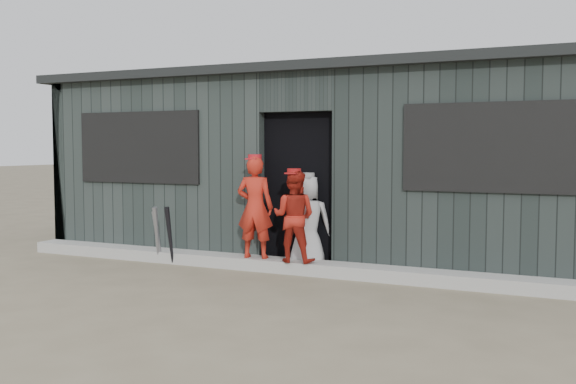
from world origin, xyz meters
The scene contains 9 objects.
ground centered at (0.00, 0.00, 0.00)m, with size 80.00×80.00×0.00m, color #6A5F49.
curb centered at (0.00, 1.82, 0.07)m, with size 8.00×0.36×0.15m, color #9A9A95.
bat_left centered at (-1.82, 1.60, 0.38)m, with size 0.07×0.07×0.77m, color gray.
bat_mid centered at (-1.83, 1.63, 0.35)m, with size 0.07×0.07×0.70m, color gray.
bat_right centered at (-1.61, 1.58, 0.39)m, with size 0.07×0.07×0.78m, color black.
player_red_left centered at (-0.45, 1.78, 0.79)m, with size 0.47×0.31×1.29m, color red.
player_red_right centered at (0.11, 1.73, 0.71)m, with size 0.54×0.42×1.12m, color #9F1E13.
player_grey_back centered at (0.16, 2.04, 0.60)m, with size 0.59×0.38×1.21m, color #A4A4A4.
dugout centered at (0.00, 3.50, 1.29)m, with size 8.30×3.30×2.62m.
Camera 1 is at (3.26, -5.38, 1.55)m, focal length 40.00 mm.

